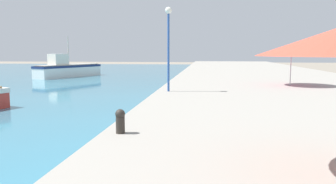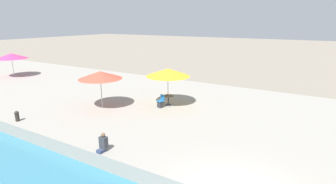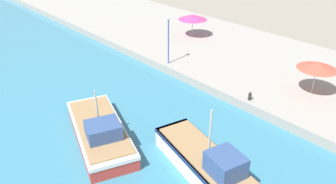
{
  "view_description": "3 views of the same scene",
  "coord_description": "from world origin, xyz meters",
  "px_view_note": "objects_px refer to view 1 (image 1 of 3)",
  "views": [
    {
      "loc": [
        2.84,
        5.35,
        2.96
      ],
      "look_at": [
        1.5,
        16.38,
        1.59
      ],
      "focal_mm": 35.0,
      "sensor_mm": 36.0,
      "label": 1
    },
    {
      "loc": [
        -7.8,
        -1.97,
        6.77
      ],
      "look_at": [
        7.97,
        7.29,
        1.79
      ],
      "focal_mm": 28.0,
      "sensor_mm": 36.0,
      "label": 2
    },
    {
      "loc": [
        -18.72,
        1.68,
        13.21
      ],
      "look_at": [
        -4.0,
        18.0,
        1.39
      ],
      "focal_mm": 35.0,
      "sensor_mm": 36.0,
      "label": 3
    }
  ],
  "objects_px": {
    "fishing_boat_far": "(68,69)",
    "lamppost": "(168,35)",
    "cafe_umbrella_striped": "(292,50)",
    "mooring_bollard": "(120,120)"
  },
  "relations": [
    {
      "from": "fishing_boat_far",
      "to": "lamppost",
      "type": "distance_m",
      "value": 23.68
    },
    {
      "from": "fishing_boat_far",
      "to": "cafe_umbrella_striped",
      "type": "distance_m",
      "value": 26.18
    },
    {
      "from": "cafe_umbrella_striped",
      "to": "lamppost",
      "type": "xyz_separation_m",
      "value": [
        -7.46,
        -4.11,
        0.82
      ]
    },
    {
      "from": "fishing_boat_far",
      "to": "cafe_umbrella_striped",
      "type": "xyz_separation_m",
      "value": [
        21.57,
        -14.68,
        2.1
      ]
    },
    {
      "from": "cafe_umbrella_striped",
      "to": "lamppost",
      "type": "bearing_deg",
      "value": -151.15
    },
    {
      "from": "fishing_boat_far",
      "to": "cafe_umbrella_striped",
      "type": "bearing_deg",
      "value": -10.48
    },
    {
      "from": "cafe_umbrella_striped",
      "to": "mooring_bollard",
      "type": "relative_size",
      "value": 5.07
    },
    {
      "from": "mooring_bollard",
      "to": "lamppost",
      "type": "height_order",
      "value": "lamppost"
    },
    {
      "from": "fishing_boat_far",
      "to": "mooring_bollard",
      "type": "height_order",
      "value": "fishing_boat_far"
    },
    {
      "from": "fishing_boat_far",
      "to": "lamppost",
      "type": "relative_size",
      "value": 1.92
    }
  ]
}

